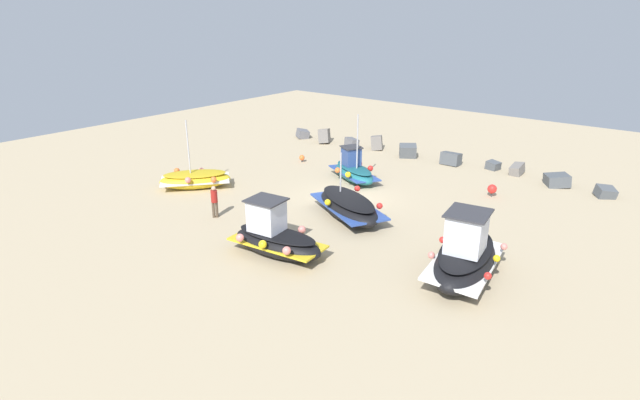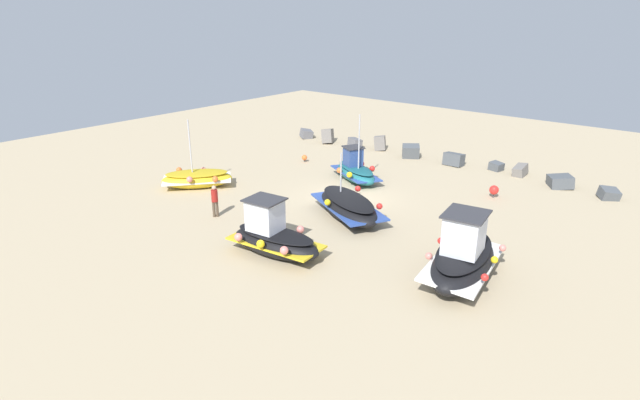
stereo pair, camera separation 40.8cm
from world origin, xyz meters
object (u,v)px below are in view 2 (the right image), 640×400
object	(u,v)px
person_walking	(215,199)
fishing_boat_0	(197,179)
fishing_boat_4	(274,237)
fishing_boat_1	(348,206)
fishing_boat_2	(463,258)
mooring_buoy_1	(304,158)
mooring_buoy_0	(494,190)
fishing_boat_3	(355,171)

from	to	relation	value
person_walking	fishing_boat_0	bearing A→B (deg)	11.48
fishing_boat_4	fishing_boat_1	bearing A→B (deg)	-96.66
fishing_boat_2	mooring_buoy_1	bearing A→B (deg)	-127.28
fishing_boat_2	person_walking	size ratio (longest dim) A/B	3.16
fishing_boat_1	mooring_buoy_1	world-z (taller)	fishing_boat_1
mooring_buoy_0	fishing_boat_4	bearing A→B (deg)	-109.28
person_walking	fishing_boat_1	bearing A→B (deg)	-102.58
fishing_boat_0	fishing_boat_3	world-z (taller)	fishing_boat_3
fishing_boat_1	fishing_boat_2	xyz separation A→B (m)	(6.98, -2.17, 0.31)
person_walking	fishing_boat_3	bearing A→B (deg)	-63.21
fishing_boat_0	fishing_boat_4	distance (m)	10.02
fishing_boat_4	mooring_buoy_0	world-z (taller)	fishing_boat_4
fishing_boat_4	mooring_buoy_1	world-z (taller)	fishing_boat_4
fishing_boat_3	person_walking	distance (m)	9.24
fishing_boat_0	mooring_buoy_1	distance (m)	7.94
fishing_boat_2	mooring_buoy_1	xyz separation A→B (m)	(-15.08, 8.17, -0.60)
fishing_boat_4	person_walking	distance (m)	5.23
fishing_boat_3	fishing_boat_4	bearing A→B (deg)	135.04
fishing_boat_2	mooring_buoy_0	distance (m)	9.84
fishing_boat_1	fishing_boat_4	xyz separation A→B (m)	(0.02, -5.19, 0.19)
fishing_boat_2	person_walking	bearing A→B (deg)	-89.91
mooring_buoy_1	fishing_boat_4	bearing A→B (deg)	-54.03
fishing_boat_3	mooring_buoy_1	bearing A→B (deg)	15.84
fishing_boat_0	fishing_boat_3	size ratio (longest dim) A/B	0.97
fishing_boat_1	fishing_boat_4	distance (m)	5.19
fishing_boat_1	mooring_buoy_1	size ratio (longest dim) A/B	10.74
fishing_boat_1	mooring_buoy_1	xyz separation A→B (m)	(-8.10, 6.00, -0.29)
fishing_boat_0	person_walking	distance (m)	4.89
fishing_boat_2	person_walking	world-z (taller)	fishing_boat_2
fishing_boat_0	fishing_boat_3	xyz separation A→B (m)	(6.26, 6.79, 0.10)
mooring_buoy_1	person_walking	bearing A→B (deg)	-73.37
fishing_boat_2	fishing_boat_4	world-z (taller)	fishing_boat_2
fishing_boat_3	mooring_buoy_0	world-z (taller)	fishing_boat_3
fishing_boat_4	mooring_buoy_1	size ratio (longest dim) A/B	8.97
fishing_boat_1	person_walking	world-z (taller)	fishing_boat_1
mooring_buoy_0	mooring_buoy_1	distance (m)	12.56
fishing_boat_0	fishing_boat_3	bearing A→B (deg)	-2.53
mooring_buoy_0	fishing_boat_0	bearing A→B (deg)	-146.50
person_walking	mooring_buoy_0	size ratio (longest dim) A/B	2.33
mooring_buoy_0	fishing_boat_2	bearing A→B (deg)	-74.73
mooring_buoy_1	fishing_boat_2	bearing A→B (deg)	-28.44
fishing_boat_2	mooring_buoy_1	distance (m)	17.16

